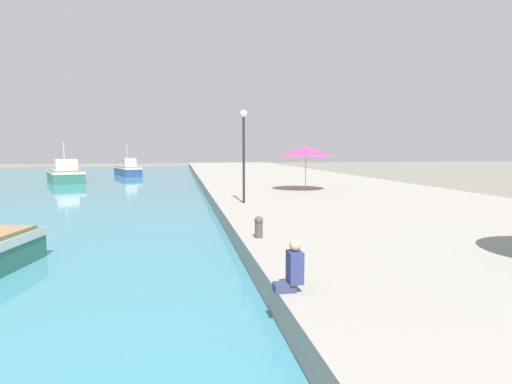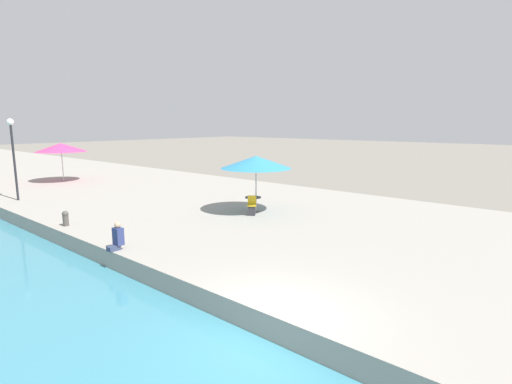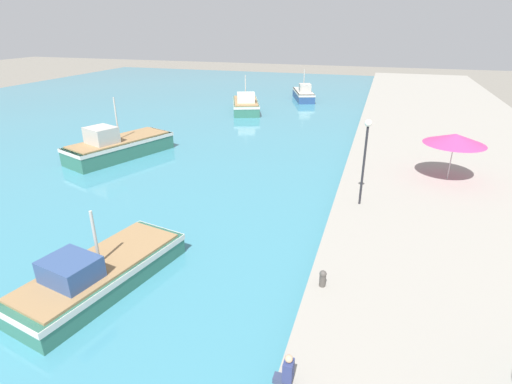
# 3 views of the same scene
# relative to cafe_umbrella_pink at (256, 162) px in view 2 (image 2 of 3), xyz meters

# --- Properties ---
(ground_plane) EXTENTS (200.00, 200.00, 0.00)m
(ground_plane) POSITION_rel_cafe_umbrella_pink_xyz_m (-7.87, -7.28, -3.14)
(ground_plane) COLOR slate
(quay_promenade) EXTENTS (16.00, 90.00, 0.68)m
(quay_promenade) POSITION_rel_cafe_umbrella_pink_xyz_m (0.13, 29.72, -2.80)
(quay_promenade) COLOR gray
(quay_promenade) RESTS_ON ground_plane
(cafe_umbrella_pink) EXTENTS (3.42, 3.42, 2.76)m
(cafe_umbrella_pink) POSITION_rel_cafe_umbrella_pink_xyz_m (0.00, 0.00, 0.00)
(cafe_umbrella_pink) COLOR #B7B7B7
(cafe_umbrella_pink) RESTS_ON quay_promenade
(cafe_umbrella_white) EXTENTS (3.59, 3.59, 2.85)m
(cafe_umbrella_white) POSITION_rel_cafe_umbrella_pink_xyz_m (-1.58, 17.66, 0.08)
(cafe_umbrella_white) COLOR #B7B7B7
(cafe_umbrella_white) RESTS_ON quay_promenade
(cafe_table) EXTENTS (0.80, 0.80, 0.74)m
(cafe_table) POSITION_rel_cafe_umbrella_pink_xyz_m (-0.04, 0.16, -1.93)
(cafe_table) COLOR #333338
(cafe_table) RESTS_ON quay_promenade
(cafe_chair_left) EXTENTS (0.58, 0.58, 0.91)m
(cafe_chair_left) POSITION_rel_cafe_umbrella_pink_xyz_m (-0.62, -0.27, -2.14)
(cafe_chair_left) COLOR #2D2D33
(cafe_chair_left) RESTS_ON quay_promenade
(person_at_quay) EXTENTS (0.53, 0.36, 0.98)m
(person_at_quay) POSITION_rel_cafe_umbrella_pink_xyz_m (-7.58, -0.21, -2.03)
(person_at_quay) COLOR #333D5B
(person_at_quay) RESTS_ON quay_promenade
(mooring_bollard) EXTENTS (0.26, 0.26, 0.65)m
(mooring_bollard) POSITION_rel_cafe_umbrella_pink_xyz_m (-7.32, 4.38, -2.11)
(mooring_bollard) COLOR #4C4742
(mooring_bollard) RESTS_ON quay_promenade
(lamppost) EXTENTS (0.36, 0.36, 4.56)m
(lamppost) POSITION_rel_cafe_umbrella_pink_xyz_m (-6.52, 12.21, 0.63)
(lamppost) COLOR #232328
(lamppost) RESTS_ON quay_promenade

